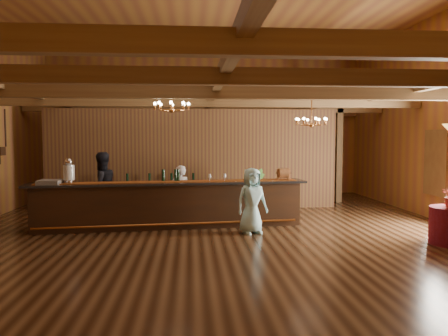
{
  "coord_description": "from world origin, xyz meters",
  "views": [
    {
      "loc": [
        -0.55,
        -10.08,
        2.22
      ],
      "look_at": [
        0.28,
        0.89,
        1.45
      ],
      "focal_mm": 35.0,
      "sensor_mm": 36.0,
      "label": 1
    }
  ],
  "objects": [
    {
      "name": "floor",
      "position": [
        0.0,
        0.0,
        0.0
      ],
      "size": [
        14.0,
        14.0,
        0.0
      ],
      "primitive_type": "plane",
      "color": "#543720",
      "rests_on": "ground"
    },
    {
      "name": "wall_back",
      "position": [
        0.0,
        7.0,
        2.75
      ],
      "size": [
        12.0,
        0.1,
        5.5
      ],
      "primitive_type": "cube",
      "color": "#AB732E",
      "rests_on": "floor"
    },
    {
      "name": "wall_front",
      "position": [
        0.0,
        -7.0,
        2.75
      ],
      "size": [
        12.0,
        0.1,
        5.5
      ],
      "primitive_type": "cube",
      "color": "#AB732E",
      "rests_on": "floor"
    },
    {
      "name": "beam_grid",
      "position": [
        0.0,
        0.51,
        3.24
      ],
      "size": [
        11.9,
        13.9,
        0.39
      ],
      "color": "brown",
      "rests_on": "wall_left"
    },
    {
      "name": "support_posts",
      "position": [
        0.0,
        -0.5,
        1.6
      ],
      "size": [
        9.2,
        10.2,
        3.2
      ],
      "color": "brown",
      "rests_on": "floor"
    },
    {
      "name": "partition_wall",
      "position": [
        -0.5,
        3.5,
        1.55
      ],
      "size": [
        9.0,
        0.18,
        3.1
      ],
      "primitive_type": "cube",
      "color": "brown",
      "rests_on": "floor"
    },
    {
      "name": "window_right_back",
      "position": [
        5.95,
        1.0,
        1.55
      ],
      "size": [
        0.12,
        1.05,
        1.75
      ],
      "primitive_type": "cube",
      "color": "white",
      "rests_on": "wall_right"
    },
    {
      "name": "backroom_boxes",
      "position": [
        -0.29,
        5.5,
        0.53
      ],
      "size": [
        4.1,
        0.6,
        1.1
      ],
      "color": "black",
      "rests_on": "floor"
    },
    {
      "name": "tasting_bar",
      "position": [
        -1.07,
        0.67,
        0.57
      ],
      "size": [
        6.83,
        1.52,
        1.14
      ],
      "rotation": [
        0.0,
        0.0,
        0.1
      ],
      "color": "black",
      "rests_on": "floor"
    },
    {
      "name": "beverage_dispenser",
      "position": [
        -3.45,
        0.48,
        1.42
      ],
      "size": [
        0.26,
        0.26,
        0.6
      ],
      "color": "silver",
      "rests_on": "tasting_bar"
    },
    {
      "name": "glass_rack_tray",
      "position": [
        -3.85,
        0.34,
        1.18
      ],
      "size": [
        0.5,
        0.5,
        0.1
      ],
      "primitive_type": "cube",
      "color": "gray",
      "rests_on": "tasting_bar"
    },
    {
      "name": "raffle_drum",
      "position": [
        1.81,
        0.9,
        1.31
      ],
      "size": [
        0.34,
        0.24,
        0.3
      ],
      "color": "#A36237",
      "rests_on": "tasting_bar"
    },
    {
      "name": "bar_bottle_0",
      "position": [
        -1.24,
        0.78,
        1.28
      ],
      "size": [
        0.07,
        0.07,
        0.3
      ],
      "primitive_type": "cylinder",
      "color": "black",
      "rests_on": "tasting_bar"
    },
    {
      "name": "bar_bottle_1",
      "position": [
        -0.94,
        0.81,
        1.28
      ],
      "size": [
        0.07,
        0.07,
        0.3
      ],
      "primitive_type": "cylinder",
      "color": "black",
      "rests_on": "tasting_bar"
    },
    {
      "name": "bar_bottle_2",
      "position": [
        -0.87,
        0.82,
        1.28
      ],
      "size": [
        0.07,
        0.07,
        0.3
      ],
      "primitive_type": "cylinder",
      "color": "black",
      "rests_on": "tasting_bar"
    },
    {
      "name": "backbar_shelf",
      "position": [
        -1.81,
        3.2,
        0.43
      ],
      "size": [
        3.06,
        0.5,
        0.86
      ],
      "primitive_type": "cube",
      "rotation": [
        0.0,
        0.0,
        0.01
      ],
      "color": "black",
      "rests_on": "floor"
    },
    {
      "name": "chandelier_left",
      "position": [
        -0.98,
        -0.01,
        2.93
      ],
      "size": [
        0.8,
        0.8,
        0.42
      ],
      "color": "#BD7133",
      "rests_on": "beam_grid"
    },
    {
      "name": "chandelier_right",
      "position": [
        2.51,
        0.84,
        2.63
      ],
      "size": [
        0.8,
        0.8,
        0.72
      ],
      "color": "#BD7133",
      "rests_on": "beam_grid"
    },
    {
      "name": "bartender",
      "position": [
        -0.84,
        1.35,
        0.75
      ],
      "size": [
        0.63,
        0.5,
        1.49
      ],
      "primitive_type": "imported",
      "rotation": [
        0.0,
        0.0,
        3.43
      ],
      "color": "silver",
      "rests_on": "floor"
    },
    {
      "name": "staff_second",
      "position": [
        -2.9,
        1.48,
        0.92
      ],
      "size": [
        1.13,
        1.11,
        1.84
      ],
      "primitive_type": "imported",
      "rotation": [
        0.0,
        0.0,
        3.83
      ],
      "color": "black",
      "rests_on": "floor"
    },
    {
      "name": "guest",
      "position": [
        0.85,
        -0.17,
        0.76
      ],
      "size": [
        0.86,
        0.7,
        1.53
      ],
      "primitive_type": "imported",
      "rotation": [
        0.0,
        0.0,
        0.33
      ],
      "color": "#ACE7EB",
      "rests_on": "floor"
    },
    {
      "name": "floor_plant",
      "position": [
        1.18,
        2.26,
        0.67
      ],
      "size": [
        0.76,
        0.63,
        1.34
      ],
      "primitive_type": "imported",
      "rotation": [
        0.0,
        0.0,
        -0.04
      ],
      "color": "#386E25",
      "rests_on": "floor"
    }
  ]
}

